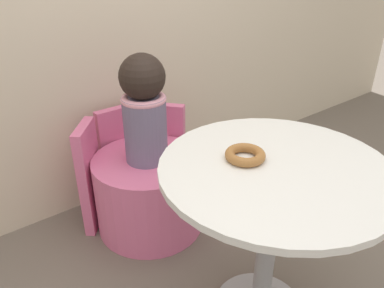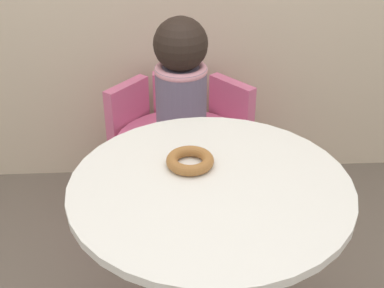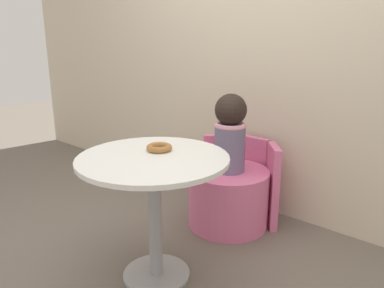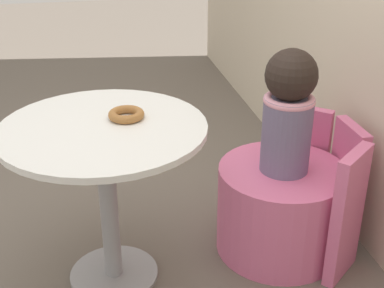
% 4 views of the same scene
% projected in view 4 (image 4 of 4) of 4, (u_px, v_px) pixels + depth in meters
% --- Properties ---
extents(ground_plane, '(12.00, 12.00, 0.00)m').
position_uv_depth(ground_plane, '(123.00, 264.00, 2.35)').
color(ground_plane, '#665B51').
extents(round_table, '(0.78, 0.78, 0.70)m').
position_uv_depth(round_table, '(105.00, 161.00, 2.04)').
color(round_table, '#99999E').
rests_on(round_table, ground_plane).
extents(tub_chair, '(0.56, 0.56, 0.40)m').
position_uv_depth(tub_chair, '(280.00, 209.00, 2.38)').
color(tub_chair, '#DB6693').
rests_on(tub_chair, ground_plane).
extents(booth_backrest, '(0.66, 0.24, 0.58)m').
position_uv_depth(booth_backrest, '(331.00, 186.00, 2.38)').
color(booth_backrest, '#DB6693').
rests_on(booth_backrest, ground_plane).
extents(child_figure, '(0.21, 0.21, 0.53)m').
position_uv_depth(child_figure, '(288.00, 110.00, 2.17)').
color(child_figure, slate).
rests_on(child_figure, tub_chair).
extents(donut, '(0.14, 0.14, 0.03)m').
position_uv_depth(donut, '(126.00, 114.00, 2.03)').
color(donut, '#9E6633').
rests_on(donut, round_table).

